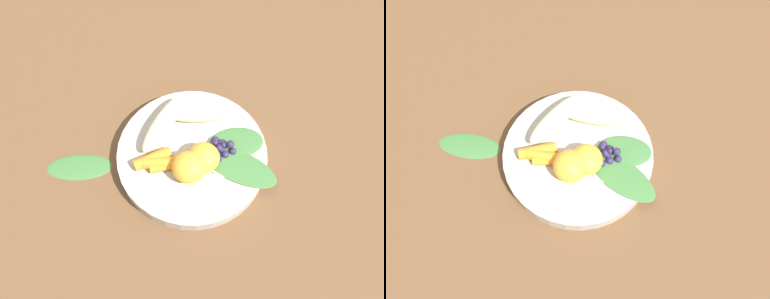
% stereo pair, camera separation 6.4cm
% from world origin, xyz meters
% --- Properties ---
extents(ground_plane, '(2.40, 2.40, 0.00)m').
position_xyz_m(ground_plane, '(0.00, 0.00, 0.00)').
color(ground_plane, brown).
extents(bowl, '(0.26, 0.26, 0.03)m').
position_xyz_m(bowl, '(0.00, 0.00, 0.01)').
color(bowl, '#B2AD9E').
rests_on(bowl, ground_plane).
extents(banana_peeled_left, '(0.07, 0.13, 0.03)m').
position_xyz_m(banana_peeled_left, '(0.06, -0.04, 0.04)').
color(banana_peeled_left, beige).
rests_on(banana_peeled_left, bowl).
extents(banana_peeled_right, '(0.13, 0.05, 0.03)m').
position_xyz_m(banana_peeled_right, '(-0.00, -0.07, 0.04)').
color(banana_peeled_right, beige).
rests_on(banana_peeled_right, bowl).
extents(orange_segment_near, '(0.05, 0.05, 0.04)m').
position_xyz_m(orange_segment_near, '(-0.02, 0.02, 0.05)').
color(orange_segment_near, '#F4A833').
rests_on(orange_segment_near, bowl).
extents(orange_segment_far, '(0.06, 0.06, 0.04)m').
position_xyz_m(orange_segment_far, '(-0.00, 0.04, 0.05)').
color(orange_segment_far, '#F4A833').
rests_on(orange_segment_far, bowl).
extents(carrot_front, '(0.06, 0.05, 0.02)m').
position_xyz_m(carrot_front, '(0.06, 0.03, 0.04)').
color(carrot_front, orange).
rests_on(carrot_front, bowl).
extents(carrot_mid_left, '(0.06, 0.03, 0.02)m').
position_xyz_m(carrot_mid_left, '(0.05, 0.03, 0.04)').
color(carrot_mid_left, orange).
rests_on(carrot_mid_left, bowl).
extents(carrot_mid_right, '(0.06, 0.03, 0.01)m').
position_xyz_m(carrot_mid_right, '(0.04, 0.03, 0.03)').
color(carrot_mid_right, orange).
rests_on(carrot_mid_right, bowl).
extents(blueberry_pile, '(0.04, 0.05, 0.02)m').
position_xyz_m(blueberry_pile, '(-0.05, -0.01, 0.03)').
color(blueberry_pile, '#2D234C').
rests_on(blueberry_pile, bowl).
extents(coconut_shred_patch, '(0.04, 0.04, 0.00)m').
position_xyz_m(coconut_shred_patch, '(-0.05, 0.02, 0.03)').
color(coconut_shred_patch, white).
rests_on(coconut_shred_patch, bowl).
extents(kale_leaf_left, '(0.15, 0.10, 0.00)m').
position_xyz_m(kale_leaf_left, '(-0.08, 0.02, 0.03)').
color(kale_leaf_left, '#3D7038').
rests_on(kale_leaf_left, bowl).
extents(kale_leaf_right, '(0.10, 0.08, 0.00)m').
position_xyz_m(kale_leaf_right, '(-0.07, -0.03, 0.03)').
color(kale_leaf_right, '#3D7038').
rests_on(kale_leaf_right, bowl).
extents(kale_leaf_stray, '(0.12, 0.07, 0.01)m').
position_xyz_m(kale_leaf_stray, '(0.19, 0.04, 0.00)').
color(kale_leaf_stray, '#3D7038').
rests_on(kale_leaf_stray, ground_plane).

